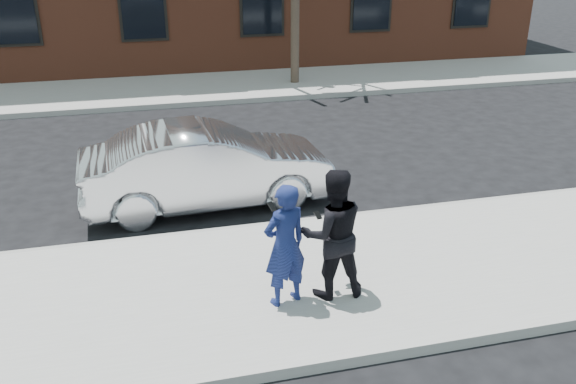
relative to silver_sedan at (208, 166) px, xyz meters
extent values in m
plane|color=black|center=(-0.79, -2.87, -0.73)|extent=(100.00, 100.00, 0.00)
cube|color=#9C9A94|center=(-0.79, -3.12, -0.65)|extent=(50.00, 3.50, 0.15)
cube|color=#999691|center=(-0.79, -1.32, -0.65)|extent=(50.00, 0.10, 0.15)
cube|color=#9C9A94|center=(-0.79, 8.38, -0.65)|extent=(50.00, 3.50, 0.15)
cube|color=#999691|center=(-0.79, 6.58, -0.65)|extent=(50.00, 0.10, 0.15)
cube|color=black|center=(3.11, 10.07, 1.47)|extent=(1.30, 0.06, 1.70)
cube|color=black|center=(10.71, 10.07, 1.47)|extent=(1.30, 0.06, 1.70)
cylinder|color=#35291F|center=(3.71, 8.13, 1.52)|extent=(0.26, 0.26, 4.20)
imported|color=silver|center=(0.00, 0.00, 0.00)|extent=(4.50, 1.77, 1.46)
imported|color=navy|center=(0.51, -3.58, 0.24)|extent=(0.70, 0.57, 1.65)
cube|color=black|center=(0.39, -3.39, 0.71)|extent=(0.11, 0.14, 0.08)
imported|color=black|center=(1.15, -3.53, 0.30)|extent=(0.88, 0.70, 1.76)
cube|color=black|center=(1.01, -3.34, 0.49)|extent=(0.09, 0.14, 0.06)
camera|label=1|loc=(-1.08, -10.08, 3.90)|focal=38.00mm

